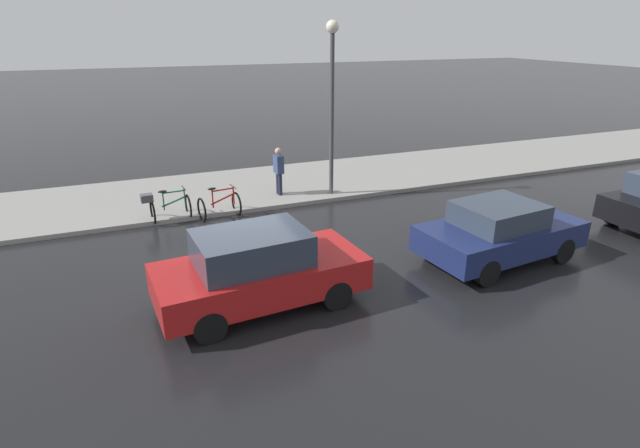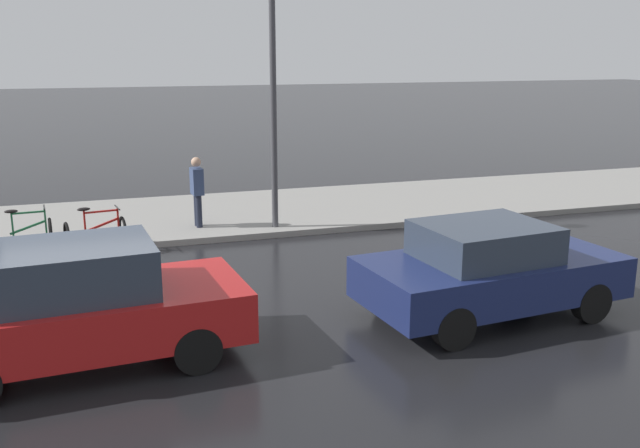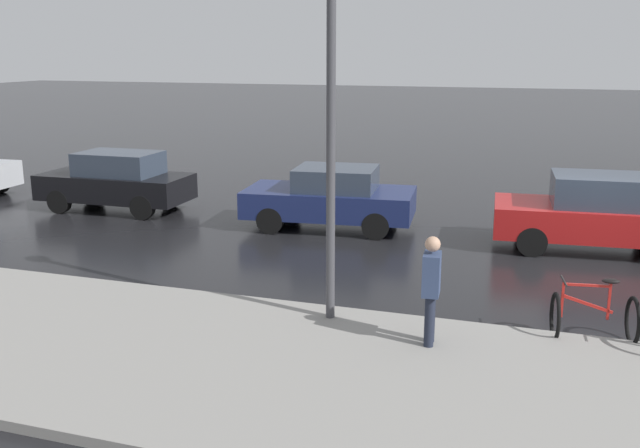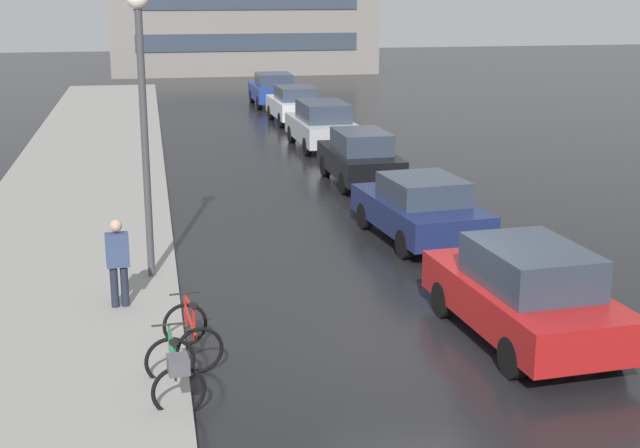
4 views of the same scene
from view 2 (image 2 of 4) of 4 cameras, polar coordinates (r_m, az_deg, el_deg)
name	(u,v)px [view 2 (image 2 of 4)]	position (r m, az deg, el deg)	size (l,w,h in m)	color
ground_plane	(86,314)	(12.12, -18.19, -6.83)	(140.00, 140.00, 0.00)	black
sidewalk_kerb	(460,198)	(20.33, 11.16, 2.07)	(4.80, 60.00, 0.14)	gray
bicycle_nearest	(16,233)	(15.71, -23.18, -0.65)	(0.84, 1.41, 0.99)	black
bicycle_second	(96,235)	(15.34, -17.51, -0.84)	(0.91, 1.27, 1.01)	black
car_red	(79,305)	(10.01, -18.73, -6.19)	(2.21, 4.41, 1.67)	#AD1919
car_navy	(489,270)	(11.51, 13.36, -3.57)	(2.37, 4.29, 1.51)	navy
pedestrian	(197,190)	(16.50, -9.80, 2.68)	(0.42, 0.27, 1.75)	#1E2333
streetlamp	(273,68)	(15.97, -3.79, 12.34)	(0.40, 0.40, 5.68)	#424247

